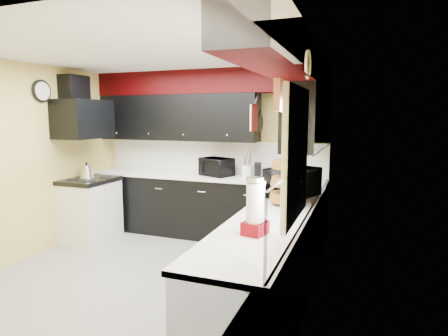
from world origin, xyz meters
name	(u,v)px	position (x,y,z in m)	size (l,w,h in m)	color
ground	(153,273)	(0.00, 0.00, 0.00)	(3.60, 3.60, 0.00)	gray
wall_back	(211,153)	(0.00, 1.80, 1.25)	(3.60, 0.06, 2.50)	#E0C666
wall_right	(313,177)	(1.80, 0.00, 1.25)	(0.06, 3.60, 2.50)	#E0C666
wall_left	(29,161)	(-1.80, 0.00, 1.25)	(0.06, 3.60, 2.50)	#E0C666
ceiling	(147,53)	(0.00, 0.00, 2.50)	(3.60, 3.60, 0.06)	white
cab_back	(204,207)	(0.00, 1.50, 0.45)	(3.60, 0.60, 0.90)	black
cab_right	(274,264)	(1.50, -0.30, 0.45)	(0.60, 3.00, 0.90)	black
counter_back	(204,177)	(0.00, 1.50, 0.92)	(3.62, 0.64, 0.04)	white
counter_right	(275,215)	(1.50, -0.30, 0.92)	(0.64, 3.02, 0.04)	white
splash_back	(211,157)	(0.00, 1.79, 1.19)	(3.60, 0.02, 0.50)	white
splash_right	(312,183)	(1.79, 0.00, 1.19)	(0.02, 3.60, 0.50)	white
upper_back	(177,118)	(-0.50, 1.62, 1.80)	(2.60, 0.35, 0.70)	black
upper_right	(309,118)	(1.62, 0.90, 1.80)	(0.35, 1.80, 0.70)	black
soffit_back	(206,82)	(0.00, 1.62, 2.33)	(3.60, 0.36, 0.35)	black
soffit_right	(294,59)	(1.62, -0.18, 2.33)	(0.36, 3.24, 0.35)	black
stove	(91,211)	(-1.50, 0.75, 0.43)	(0.60, 0.75, 0.86)	white
cooktop	(89,181)	(-1.50, 0.75, 0.89)	(0.62, 0.77, 0.06)	black
hood	(83,119)	(-1.55, 0.75, 1.78)	(0.50, 0.78, 0.55)	black
hood_duct	(74,90)	(-1.68, 0.75, 2.20)	(0.24, 0.40, 0.40)	black
window	(296,154)	(1.79, -0.90, 1.55)	(0.03, 0.86, 0.96)	white
valance	(290,98)	(1.73, -0.90, 1.95)	(0.04, 0.88, 0.20)	red
pan_top	(258,103)	(0.82, 1.55, 2.00)	(0.03, 0.22, 0.40)	black
pan_mid	(255,121)	(0.82, 1.42, 1.75)	(0.03, 0.28, 0.46)	black
pan_low	(260,123)	(0.82, 1.68, 1.72)	(0.03, 0.24, 0.42)	black
cut_board	(254,118)	(0.83, 1.30, 1.80)	(0.03, 0.26, 0.35)	white
baskets	(285,181)	(1.52, 0.05, 1.18)	(0.27, 0.27, 0.50)	brown
clock	(42,91)	(-1.77, 0.25, 2.15)	(0.03, 0.30, 0.30)	black
deco_plate	(308,64)	(1.77, -0.35, 2.25)	(0.03, 0.24, 0.24)	white
toaster_oven	(216,167)	(0.19, 1.53, 1.07)	(0.46, 0.38, 0.27)	black
microwave	(292,182)	(1.52, 0.46, 1.10)	(0.58, 0.39, 0.32)	black
utensil_crock	(247,171)	(0.68, 1.54, 1.03)	(0.17, 0.17, 0.18)	white
knife_block	(258,171)	(0.84, 1.52, 1.05)	(0.10, 0.14, 0.21)	black
kettle	(87,171)	(-1.58, 0.81, 1.01)	(0.21, 0.21, 0.19)	silver
dispenser_a	(257,210)	(1.52, -0.96, 1.13)	(0.14, 0.14, 0.38)	maroon
dispenser_b	(254,208)	(1.50, -0.99, 1.15)	(0.15, 0.15, 0.42)	#67070A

